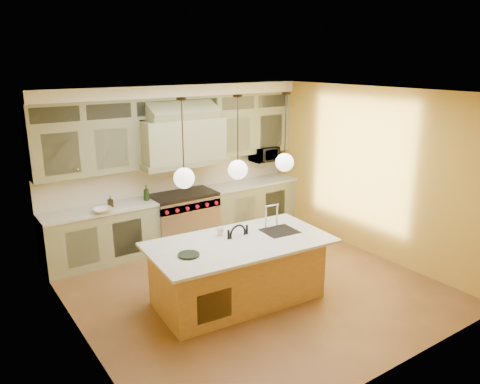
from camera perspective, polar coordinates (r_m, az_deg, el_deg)
floor at (r=7.27m, az=1.28°, el=-11.36°), size 5.00×5.00×0.00m
ceiling at (r=6.47m, az=1.45°, el=12.10°), size 5.00×5.00×0.00m
wall_back at (r=8.81m, az=-8.20°, el=3.45°), size 5.00×0.00×5.00m
wall_front at (r=5.03m, az=18.37°, el=-6.90°), size 5.00×0.00×5.00m
wall_left at (r=5.71m, az=-19.52°, el=-4.29°), size 0.00×5.00×5.00m
wall_right at (r=8.39m, az=15.36°, el=2.40°), size 0.00×5.00×5.00m
back_cabinetry at (r=8.58m, az=-7.40°, el=3.00°), size 5.00×0.77×2.90m
range at (r=8.77m, az=-6.91°, el=-3.13°), size 1.20×0.74×0.96m
kitchen_island at (r=6.67m, az=-0.20°, el=-9.47°), size 2.61×1.51×1.35m
counter_stool at (r=6.63m, az=0.45°, el=-8.17°), size 0.41×0.41×1.10m
microwave at (r=9.61m, az=2.95°, el=4.63°), size 0.54×0.37×0.30m
oil_bottle_a at (r=8.32m, az=-11.35°, el=-0.12°), size 0.11×0.11×0.27m
oil_bottle_b at (r=8.11m, az=-15.54°, el=-1.12°), size 0.09×0.09×0.19m
fruit_bowl at (r=7.86m, az=-16.40°, el=-2.18°), size 0.35×0.35×0.07m
cup at (r=6.65m, az=-2.43°, el=-4.87°), size 0.13×0.13×0.10m
pendant_left at (r=5.78m, az=-6.84°, el=1.97°), size 0.26×0.26×1.11m
pendant_center at (r=6.18m, az=-0.26°, el=3.00°), size 0.26×0.26×1.11m
pendant_right at (r=6.65m, az=5.46°, el=3.86°), size 0.26×0.26×1.11m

